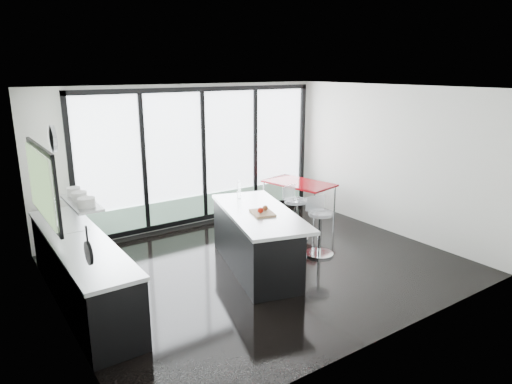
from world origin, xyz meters
TOP-DOWN VIEW (x-y plane):
  - floor at (0.00, 0.00)m, footprint 6.00×5.00m
  - ceiling at (0.00, 0.00)m, footprint 6.00×5.00m
  - wall_back at (0.27, 2.47)m, footprint 6.00×0.09m
  - wall_front at (0.00, -2.50)m, footprint 6.00×0.00m
  - wall_left at (-2.97, 0.27)m, footprint 0.26×5.00m
  - wall_right at (3.00, 0.00)m, footprint 0.00×5.00m
  - counter_cabinets at (-2.67, 0.40)m, footprint 0.69×3.24m
  - island at (-0.13, 0.01)m, footprint 1.57×2.48m
  - bar_stool_near at (1.07, -0.20)m, footprint 0.54×0.54m
  - bar_stool_far at (1.20, 0.61)m, footprint 0.60×0.60m
  - red_table at (2.08, 1.58)m, footprint 1.12×1.58m

SIDE VIEW (x-z plane):
  - floor at x=0.00m, z-range 0.00..0.00m
  - red_table at x=2.08m, z-range 0.00..0.77m
  - bar_stool_near at x=1.07m, z-range 0.00..0.77m
  - bar_stool_far at x=1.20m, z-range 0.00..0.78m
  - counter_cabinets at x=-2.67m, z-range -0.22..1.14m
  - island at x=-0.13m, z-range -0.13..1.09m
  - wall_back at x=0.27m, z-range -0.13..2.67m
  - wall_front at x=0.00m, z-range 0.00..2.80m
  - wall_right at x=3.00m, z-range 0.00..2.80m
  - wall_left at x=-2.97m, z-range 0.16..2.96m
  - ceiling at x=0.00m, z-range 2.80..2.80m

